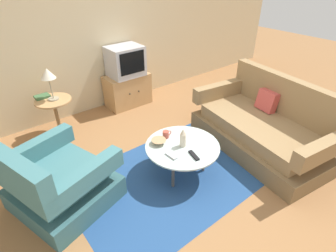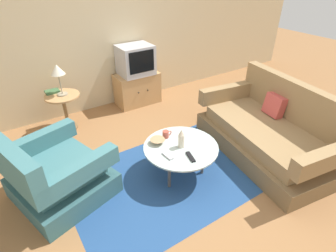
% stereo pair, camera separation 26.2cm
% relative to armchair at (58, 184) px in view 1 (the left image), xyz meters
% --- Properties ---
extents(ground_plane, '(16.00, 16.00, 0.00)m').
position_rel_armchair_xyz_m(ground_plane, '(1.30, -0.47, -0.29)').
color(ground_plane, olive).
extents(back_wall, '(9.00, 0.12, 2.70)m').
position_rel_armchair_xyz_m(back_wall, '(1.30, 1.87, 1.06)').
color(back_wall, '#CCB78E').
rests_on(back_wall, ground).
extents(area_rug, '(2.63, 1.55, 0.00)m').
position_rel_armchair_xyz_m(area_rug, '(1.32, -0.41, -0.29)').
color(area_rug, navy).
rests_on(area_rug, ground).
extents(armchair, '(1.12, 1.14, 0.84)m').
position_rel_armchair_xyz_m(armchair, '(0.00, 0.00, 0.00)').
color(armchair, '#325C60').
rests_on(armchair, ground).
extents(couch, '(1.24, 1.99, 0.93)m').
position_rel_armchair_xyz_m(couch, '(2.55, -0.69, 0.01)').
color(couch, brown).
rests_on(couch, ground).
extents(coffee_table, '(0.86, 0.86, 0.40)m').
position_rel_armchair_xyz_m(coffee_table, '(1.32, -0.41, 0.08)').
color(coffee_table, '#B2C6C1').
rests_on(coffee_table, ground).
extents(side_table, '(0.50, 0.50, 0.56)m').
position_rel_armchair_xyz_m(side_table, '(0.47, 1.38, 0.12)').
color(side_table, tan).
rests_on(side_table, ground).
extents(tv_stand, '(0.75, 0.44, 0.55)m').
position_rel_armchair_xyz_m(tv_stand, '(1.78, 1.57, -0.01)').
color(tv_stand, tan).
rests_on(tv_stand, ground).
extents(television, '(0.56, 0.45, 0.49)m').
position_rel_armchair_xyz_m(television, '(1.78, 1.56, 0.51)').
color(television, '#B7B7BC').
rests_on(television, tv_stand).
extents(table_lamp, '(0.20, 0.20, 0.45)m').
position_rel_armchair_xyz_m(table_lamp, '(0.49, 1.38, 0.62)').
color(table_lamp, '#9E937A').
rests_on(table_lamp, side_table).
extents(vase, '(0.07, 0.07, 0.23)m').
position_rel_armchair_xyz_m(vase, '(1.32, -0.42, 0.22)').
color(vase, beige).
rests_on(vase, coffee_table).
extents(mug, '(0.12, 0.08, 0.09)m').
position_rel_armchair_xyz_m(mug, '(1.27, -0.16, 0.16)').
color(mug, '#B74C3D').
rests_on(mug, coffee_table).
extents(bowl, '(0.17, 0.17, 0.05)m').
position_rel_armchair_xyz_m(bowl, '(1.13, -0.21, 0.14)').
color(bowl, tan).
rests_on(bowl, coffee_table).
extents(tv_remote_dark, '(0.08, 0.18, 0.02)m').
position_rel_armchair_xyz_m(tv_remote_dark, '(1.29, -0.64, 0.12)').
color(tv_remote_dark, black).
rests_on(tv_remote_dark, coffee_table).
extents(tv_remote_silver, '(0.06, 0.15, 0.02)m').
position_rel_armchair_xyz_m(tv_remote_silver, '(1.09, -0.49, 0.12)').
color(tv_remote_silver, '#B2B2B7').
rests_on(tv_remote_silver, coffee_table).
extents(book, '(0.20, 0.16, 0.03)m').
position_rel_armchair_xyz_m(book, '(0.38, 1.54, 0.29)').
color(book, '#3D663D').
rests_on(book, side_table).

